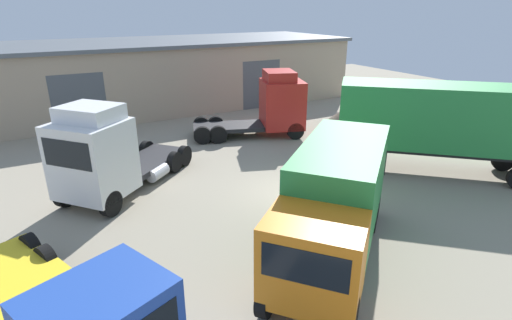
{
  "coord_description": "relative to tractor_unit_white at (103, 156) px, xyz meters",
  "views": [
    {
      "loc": [
        -8.72,
        -12.58,
        7.41
      ],
      "look_at": [
        -1.42,
        0.58,
        1.6
      ],
      "focal_mm": 28.0,
      "sensor_mm": 36.0,
      "label": 1
    }
  ],
  "objects": [
    {
      "name": "box_truck_orange",
      "position": [
        5.51,
        -7.56,
        0.08
      ],
      "size": [
        7.12,
        6.53,
        3.45
      ],
      "rotation": [
        0.0,
        0.0,
        -2.44
      ],
      "color": "orange",
      "rests_on": "ground_plane"
    },
    {
      "name": "tractor_unit_red",
      "position": [
        10.45,
        4.22,
        -0.04
      ],
      "size": [
        7.03,
        4.58,
        3.9
      ],
      "rotation": [
        0.0,
        0.0,
        -0.35
      ],
      "color": "red",
      "rests_on": "ground_plane"
    },
    {
      "name": "traffic_cone",
      "position": [
        8.14,
        -2.82,
        -1.61
      ],
      "size": [
        0.4,
        0.4,
        0.55
      ],
      "color": "black",
      "rests_on": "ground_plane"
    },
    {
      "name": "oil_drum",
      "position": [
        10.71,
        -0.12,
        -1.43
      ],
      "size": [
        0.58,
        0.58,
        0.88
      ],
      "color": "#33519E",
      "rests_on": "ground_plane"
    },
    {
      "name": "ground_plane",
      "position": [
        6.86,
        -3.31,
        -1.87
      ],
      "size": [
        60.0,
        60.0,
        0.0
      ],
      "primitive_type": "plane",
      "color": "gray"
    },
    {
      "name": "gravel_pile",
      "position": [
        16.54,
        4.22,
        -1.28
      ],
      "size": [
        2.9,
        2.9,
        1.17
      ],
      "color": "#665B4C",
      "rests_on": "ground_plane"
    },
    {
      "name": "container_trailer_green",
      "position": [
        14.26,
        -4.86,
        0.78
      ],
      "size": [
        8.74,
        8.34,
        4.18
      ],
      "rotation": [
        0.0,
        0.0,
        2.4
      ],
      "color": "#28843D",
      "rests_on": "ground_plane"
    },
    {
      "name": "tractor_unit_white",
      "position": [
        0.0,
        0.0,
        0.0
      ],
      "size": [
        6.6,
        6.16,
        3.98
      ],
      "rotation": [
        0.0,
        0.0,
        -2.43
      ],
      "color": "silver",
      "rests_on": "ground_plane"
    },
    {
      "name": "warehouse_building",
      "position": [
        6.86,
        15.59,
        0.63
      ],
      "size": [
        30.07,
        10.31,
        4.98
      ],
      "color": "tan",
      "rests_on": "ground_plane"
    }
  ]
}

